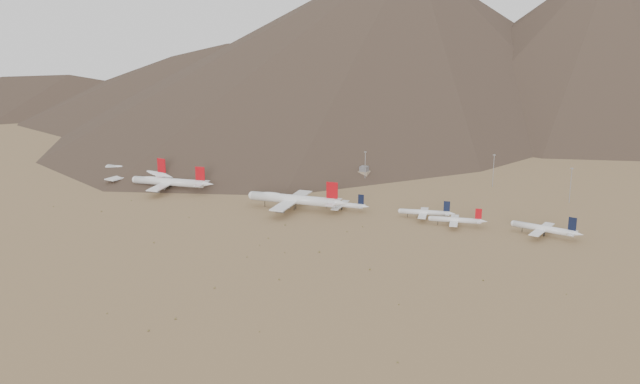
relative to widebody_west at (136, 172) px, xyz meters
The scene contains 16 objects.
ground 137.98m from the widebody_west, 14.87° to the right, with size 3000.00×3000.00×0.00m, color #A48054.
mountain_ridge 886.36m from the widebody_west, 81.24° to the left, with size 4400.00×1000.00×300.00m.
widebody_west is the anchor object (origin of this frame).
widebody_centre 45.15m from the widebody_west, 16.06° to the right, with size 67.14×52.67×20.20m.
widebody_east 154.76m from the widebody_west, ahead, with size 73.58×57.17×21.93m.
narrowbody_a 184.54m from the widebody_west, ahead, with size 37.39×27.09×12.37m.
narrowbody_b 242.40m from the widebody_west, ahead, with size 37.35×27.55×12.57m.
narrowbody_c 265.64m from the widebody_west, ahead, with size 36.91×27.20×12.41m.
narrowbody_d 319.90m from the widebody_west, ahead, with size 44.53×32.35×14.75m.
control_tower 183.82m from the widebody_west, 27.42° to the left, with size 8.00×8.00×12.00m.
mast_far_west 94.16m from the widebody_west, 109.73° to the left, with size 2.00×0.60×25.70m.
mast_west 120.90m from the widebody_west, 52.39° to the left, with size 2.00×0.60×25.70m.
mast_centre 184.32m from the widebody_west, 24.97° to the left, with size 2.00×0.60×25.70m.
mast_east 284.07m from the widebody_west, 23.31° to the left, with size 2.00×0.60×25.70m.
mast_far_east 333.88m from the widebody_west, 15.52° to the left, with size 2.00×0.60×25.70m.
desert_scrub 205.05m from the widebody_west, 37.54° to the right, with size 442.39×181.89×0.88m.
Camera 1 is at (252.32, -395.99, 135.47)m, focal length 40.00 mm.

